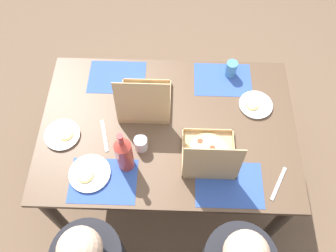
% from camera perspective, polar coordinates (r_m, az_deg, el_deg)
% --- Properties ---
extents(ground_plane, '(6.00, 6.00, 0.00)m').
position_cam_1_polar(ground_plane, '(2.75, -0.00, -8.18)').
color(ground_plane, brown).
extents(dining_table, '(1.50, 1.00, 0.77)m').
position_cam_1_polar(dining_table, '(2.15, -0.00, -1.48)').
color(dining_table, '#3F3328').
rests_on(dining_table, ground_plane).
extents(placemat_near_left, '(0.36, 0.26, 0.00)m').
position_cam_1_polar(placemat_near_left, '(2.27, 8.86, 7.44)').
color(placemat_near_left, '#2D4C9E').
rests_on(placemat_near_left, dining_table).
extents(placemat_near_right, '(0.36, 0.26, 0.00)m').
position_cam_1_polar(placemat_near_right, '(2.28, -8.27, 7.87)').
color(placemat_near_right, '#2D4C9E').
rests_on(placemat_near_right, dining_table).
extents(placemat_far_left, '(0.36, 0.26, 0.00)m').
position_cam_1_polar(placemat_far_left, '(1.93, 9.86, -9.32)').
color(placemat_far_left, '#2D4C9E').
rests_on(placemat_far_left, dining_table).
extents(placemat_far_right, '(0.36, 0.26, 0.00)m').
position_cam_1_polar(placemat_far_right, '(1.94, -10.45, -8.73)').
color(placemat_far_right, '#2D4C9E').
rests_on(placemat_far_right, dining_table).
extents(pizza_box_edge_far, '(0.29, 0.29, 0.33)m').
position_cam_1_polar(pizza_box_edge_far, '(1.92, 6.66, -4.81)').
color(pizza_box_edge_far, tan).
rests_on(pizza_box_edge_far, dining_table).
extents(pizza_box_center, '(0.30, 0.31, 0.34)m').
position_cam_1_polar(pizza_box_center, '(2.09, -3.77, 3.98)').
color(pizza_box_center, tan).
rests_on(pizza_box_center, dining_table).
extents(plate_far_right, '(0.20, 0.20, 0.03)m').
position_cam_1_polar(plate_far_right, '(2.10, -16.71, -1.40)').
color(plate_far_right, white).
rests_on(plate_far_right, dining_table).
extents(plate_far_left, '(0.20, 0.20, 0.03)m').
position_cam_1_polar(plate_far_left, '(2.19, 13.97, 3.34)').
color(plate_far_left, white).
rests_on(plate_far_left, dining_table).
extents(plate_middle, '(0.22, 0.22, 0.03)m').
position_cam_1_polar(plate_middle, '(1.96, -12.65, -7.55)').
color(plate_middle, white).
rests_on(plate_middle, dining_table).
extents(soda_bottle, '(0.09, 0.09, 0.32)m').
position_cam_1_polar(soda_bottle, '(1.84, -7.12, -4.49)').
color(soda_bottle, '#B2382D').
rests_on(soda_bottle, dining_table).
extents(cup_clear_left, '(0.07, 0.07, 0.11)m').
position_cam_1_polar(cup_clear_left, '(2.27, 10.21, 9.11)').
color(cup_clear_left, teal).
rests_on(cup_clear_left, dining_table).
extents(cup_red, '(0.07, 0.07, 0.09)m').
position_cam_1_polar(cup_red, '(1.96, -4.42, -2.88)').
color(cup_red, silver).
rests_on(cup_red, dining_table).
extents(knife_by_near_left, '(0.11, 0.19, 0.00)m').
position_cam_1_polar(knife_by_near_left, '(1.99, 17.48, -8.88)').
color(knife_by_near_left, '#B7B7BC').
rests_on(knife_by_near_left, dining_table).
extents(knife_by_far_right, '(0.07, 0.21, 0.00)m').
position_cam_1_polar(knife_by_far_right, '(2.05, -10.27, -1.55)').
color(knife_by_far_right, '#B7B7BC').
rests_on(knife_by_far_right, dining_table).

